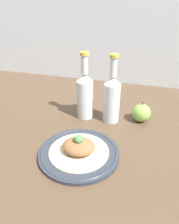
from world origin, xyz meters
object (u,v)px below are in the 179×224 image
object	(u,v)px
cider_bottle_left	(85,94)
plate	(79,153)
plated_food	(79,147)
cider_bottle_right	(112,97)
apple	(141,113)

from	to	relation	value
cider_bottle_left	plate	bearing A→B (deg)	-78.15
plated_food	cider_bottle_right	world-z (taller)	cider_bottle_right
plated_food	cider_bottle_left	bearing A→B (deg)	101.85
cider_bottle_left	cider_bottle_right	size ratio (longest dim) A/B	1.00
plate	cider_bottle_right	xyz separation A→B (cm)	(6.09, 24.75, 9.95)
plate	apple	size ratio (longest dim) A/B	2.98
plate	plated_food	bearing A→B (deg)	-110.56
plated_food	apple	xyz separation A→B (cm)	(18.36, 27.56, 0.67)
cider_bottle_left	cider_bottle_right	distance (cm)	11.28
plated_food	cider_bottle_left	distance (cm)	26.39
apple	cider_bottle_left	bearing A→B (deg)	-173.20
apple	plated_food	bearing A→B (deg)	-123.67
plate	cider_bottle_right	bearing A→B (deg)	76.17
plated_food	plate	bearing A→B (deg)	69.44
cider_bottle_left	cider_bottle_right	world-z (taller)	same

